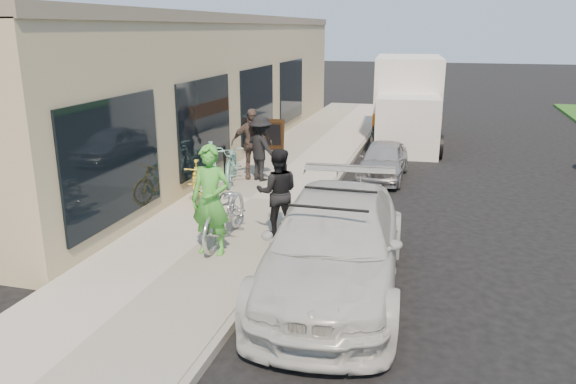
# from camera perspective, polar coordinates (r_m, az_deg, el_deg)

# --- Properties ---
(ground) EXTENTS (120.00, 120.00, 0.00)m
(ground) POSITION_cam_1_polar(r_m,az_deg,el_deg) (9.55, 1.70, -7.46)
(ground) COLOR black
(ground) RESTS_ON ground
(sidewalk) EXTENTS (3.00, 34.00, 0.15)m
(sidewalk) POSITION_cam_1_polar(r_m,az_deg,el_deg) (12.76, -3.80, -0.92)
(sidewalk) COLOR #A69F95
(sidewalk) RESTS_ON ground
(curb) EXTENTS (0.12, 34.00, 0.13)m
(curb) POSITION_cam_1_polar(r_m,az_deg,el_deg) (12.36, 3.01, -1.53)
(curb) COLOR gray
(curb) RESTS_ON ground
(storefront) EXTENTS (3.60, 20.00, 4.22)m
(storefront) POSITION_cam_1_polar(r_m,az_deg,el_deg) (18.11, -8.52, 10.69)
(storefront) COLOR tan
(storefront) RESTS_ON ground
(bike_rack) EXTENTS (0.16, 0.67, 0.95)m
(bike_rack) POSITION_cam_1_polar(r_m,az_deg,el_deg) (13.61, -7.09, 2.93)
(bike_rack) COLOR black
(bike_rack) RESTS_ON sidewalk
(sandwich_board) EXTENTS (0.64, 0.64, 0.93)m
(sandwich_board) POSITION_cam_1_polar(r_m,az_deg,el_deg) (17.64, -1.39, 5.80)
(sandwich_board) COLOR #301E0D
(sandwich_board) RESTS_ON sidewalk
(sedan_white) EXTENTS (2.37, 5.07, 1.47)m
(sedan_white) POSITION_cam_1_polar(r_m,az_deg,el_deg) (8.51, 4.71, -5.35)
(sedan_white) COLOR silver
(sedan_white) RESTS_ON ground
(sedan_silver) EXTENTS (1.21, 2.91, 0.99)m
(sedan_silver) POSITION_cam_1_polar(r_m,az_deg,el_deg) (15.04, 9.64, 3.20)
(sedan_silver) COLOR #9D9DA2
(sedan_silver) RESTS_ON ground
(moving_truck) EXTENTS (2.65, 6.03, 2.89)m
(moving_truck) POSITION_cam_1_polar(r_m,az_deg,el_deg) (20.29, 11.98, 8.71)
(moving_truck) COLOR silver
(moving_truck) RESTS_ON ground
(tandem_bike) EXTENTS (0.80, 2.09, 1.08)m
(tandem_bike) POSITION_cam_1_polar(r_m,az_deg,el_deg) (10.10, -6.39, -2.01)
(tandem_bike) COLOR #BDBDBF
(tandem_bike) RESTS_ON sidewalk
(woman_rider) EXTENTS (0.70, 0.47, 1.88)m
(woman_rider) POSITION_cam_1_polar(r_m,az_deg,el_deg) (9.45, -7.86, -0.83)
(woman_rider) COLOR green
(woman_rider) RESTS_ON sidewalk
(man_standing) EXTENTS (0.93, 0.81, 1.63)m
(man_standing) POSITION_cam_1_polar(r_m,az_deg,el_deg) (10.27, -1.07, -0.01)
(man_standing) COLOR black
(man_standing) RESTS_ON sidewalk
(cruiser_bike_a) EXTENTS (1.36, 1.94, 1.15)m
(cruiser_bike_a) POSITION_cam_1_polar(r_m,az_deg,el_deg) (13.13, -7.68, 2.39)
(cruiser_bike_a) COLOR #82C2B4
(cruiser_bike_a) RESTS_ON sidewalk
(cruiser_bike_b) EXTENTS (1.11, 1.98, 0.98)m
(cruiser_bike_b) POSITION_cam_1_polar(r_m,az_deg,el_deg) (13.99, -5.72, 2.99)
(cruiser_bike_b) COLOR #82C2B4
(cruiser_bike_b) RESTS_ON sidewalk
(cruiser_bike_c) EXTENTS (0.94, 1.58, 0.92)m
(cruiser_bike_c) POSITION_cam_1_polar(r_m,az_deg,el_deg) (12.37, -9.32, 0.92)
(cruiser_bike_c) COLOR yellow
(cruiser_bike_c) RESTS_ON sidewalk
(bystander_a) EXTENTS (1.21, 1.01, 1.63)m
(bystander_a) POSITION_cam_1_polar(r_m,az_deg,el_deg) (14.04, -2.79, 4.45)
(bystander_a) COLOR black
(bystander_a) RESTS_ON sidewalk
(bystander_b) EXTENTS (1.13, 0.78, 1.78)m
(bystander_b) POSITION_cam_1_polar(r_m,az_deg,el_deg) (14.25, -3.70, 4.93)
(bystander_b) COLOR brown
(bystander_b) RESTS_ON sidewalk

